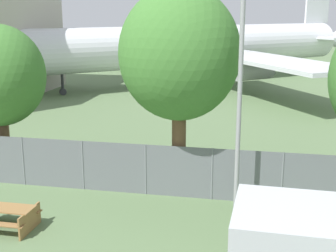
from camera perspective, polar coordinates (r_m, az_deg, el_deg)
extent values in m
cylinder|color=slate|center=(19.79, -17.22, -4.13)|extent=(0.07, 0.07, 2.00)
cylinder|color=slate|center=(18.73, -10.34, -4.74)|extent=(0.07, 0.07, 2.00)
cylinder|color=slate|center=(17.97, -2.74, -5.33)|extent=(0.07, 0.07, 2.00)
cylinder|color=slate|center=(17.55, 5.39, -5.86)|extent=(0.07, 0.07, 2.00)
cylinder|color=slate|center=(17.49, 13.76, -6.28)|extent=(0.07, 0.07, 2.00)
cube|color=slate|center=(17.97, -2.74, -5.33)|extent=(56.00, 0.01, 2.00)
cylinder|color=silver|center=(44.62, 1.92, 9.73)|extent=(29.81, 26.85, 3.76)
cone|color=silver|center=(58.09, 19.70, 9.93)|extent=(5.76, 5.64, 3.38)
cube|color=silver|center=(37.72, 12.45, 7.77)|extent=(13.25, 16.48, 0.30)
cylinder|color=#939399|center=(39.89, 10.37, 6.75)|extent=(3.65, 3.50, 1.69)
cube|color=silver|center=(54.28, -2.10, 9.89)|extent=(15.74, 14.54, 0.30)
cylinder|color=#939399|center=(52.37, -0.49, 8.66)|extent=(3.65, 3.50, 1.69)
cube|color=silver|center=(55.49, 17.35, 10.34)|extent=(7.71, 8.19, 0.20)
cylinder|color=#2D2D33|center=(40.03, -12.73, 4.94)|extent=(0.24, 0.24, 1.74)
cylinder|color=#2D2D33|center=(40.13, -12.68, 4.10)|extent=(0.62, 0.60, 0.56)
cylinder|color=#2D2D33|center=(44.04, 5.46, 6.02)|extent=(0.24, 0.24, 1.74)
cylinder|color=#2D2D33|center=(44.13, 5.45, 5.26)|extent=(0.62, 0.60, 0.56)
cylinder|color=#2D2D33|center=(47.76, 2.33, 6.69)|extent=(0.24, 0.24, 1.74)
cylinder|color=#2D2D33|center=(47.84, 2.32, 5.99)|extent=(0.62, 0.60, 0.56)
cube|color=olive|center=(16.15, -19.14, -9.41)|extent=(1.80, 0.76, 0.04)
cube|color=olive|center=(16.71, -18.08, -9.64)|extent=(1.80, 0.28, 0.04)
cube|color=olive|center=(15.92, -16.50, -11.00)|extent=(0.06, 1.40, 0.74)
cylinder|color=brown|center=(17.84, 1.33, -2.92)|extent=(0.53, 0.53, 3.50)
ellipsoid|color=#427A33|center=(17.14, 1.40, 8.80)|extent=(4.44, 4.44, 4.88)
cylinder|color=brown|center=(21.07, -19.26, -2.19)|extent=(0.46, 0.46, 2.70)
cylinder|color=#99999E|center=(15.73, 8.68, 2.54)|extent=(0.16, 0.16, 7.73)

